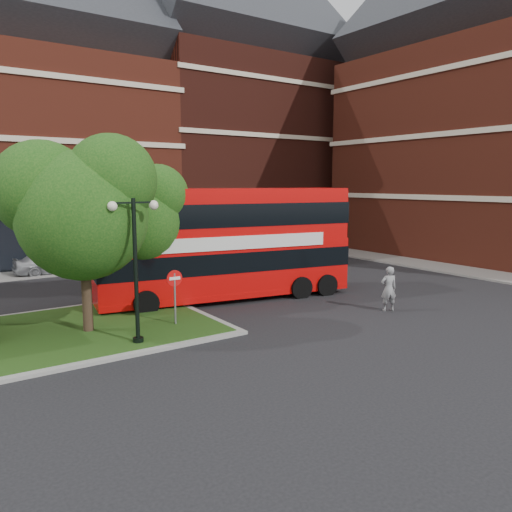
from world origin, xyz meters
TOP-DOWN VIEW (x-y plane):
  - ground at (0.00, 0.00)m, footprint 120.00×120.00m
  - pavement_far at (0.00, 16.50)m, footprint 44.00×3.00m
  - pavement_side at (16.50, 2.00)m, footprint 3.00×28.00m
  - terrace_far_right at (14.00, 24.00)m, footprint 18.00×12.00m
  - terrace_side at (24.00, 4.00)m, footprint 12.00×24.00m
  - traffic_island at (-8.00, 3.00)m, footprint 12.60×7.60m
  - tree_island_west at (-6.60, 2.58)m, footprint 5.40×4.71m
  - tree_island_east at (-3.58, 5.06)m, footprint 4.46×3.90m
  - lamp_island at (-5.50, 0.20)m, footprint 1.72×0.36m
  - lamp_far_left at (2.00, 14.50)m, footprint 1.72×0.36m
  - lamp_far_right at (10.00, 14.50)m, footprint 1.72×0.36m
  - bus at (0.55, 4.52)m, footprint 12.31×4.75m
  - woman at (5.17, -1.41)m, footprint 0.84×0.71m
  - car_silver at (-4.70, 16.00)m, footprint 4.51×1.84m
  - car_white at (3.00, 16.00)m, footprint 4.39×1.79m
  - no_entry_sign at (-3.50, 1.50)m, footprint 0.62×0.08m

SIDE VIEW (x-z plane):
  - ground at x=0.00m, z-range 0.00..0.00m
  - pavement_far at x=0.00m, z-range 0.00..0.12m
  - pavement_side at x=16.50m, z-range 0.00..0.12m
  - traffic_island at x=-8.00m, z-range -0.01..0.14m
  - car_white at x=3.00m, z-range 0.00..1.42m
  - car_silver at x=-4.70m, z-range 0.00..1.53m
  - woman at x=5.17m, z-range 0.00..1.94m
  - no_entry_sign at x=-3.50m, z-range 0.47..2.70m
  - lamp_island at x=-5.50m, z-range 0.33..5.33m
  - lamp_far_left at x=2.00m, z-range 0.33..5.33m
  - lamp_far_right at x=10.00m, z-range 0.33..5.33m
  - bus at x=0.55m, z-range 0.72..5.31m
  - tree_island_east at x=-3.58m, z-range 1.10..7.39m
  - tree_island_west at x=-6.60m, z-range 1.19..8.40m
  - terrace_side at x=24.00m, z-range 0.00..15.00m
  - terrace_far_right at x=14.00m, z-range 0.00..16.00m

